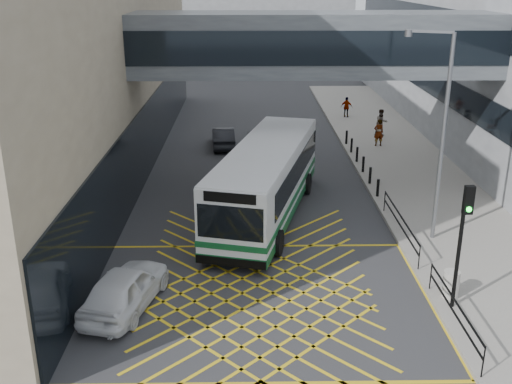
{
  "coord_description": "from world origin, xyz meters",
  "views": [
    {
      "loc": [
        -0.35,
        -18.32,
        10.71
      ],
      "look_at": [
        0.0,
        4.0,
        2.6
      ],
      "focal_mm": 42.0,
      "sensor_mm": 36.0,
      "label": 1
    }
  ],
  "objects_px": {
    "traffic_light": "(463,230)",
    "litter_bin": "(451,284)",
    "street_lamp": "(439,125)",
    "pedestrian_c": "(347,107)",
    "bus": "(267,179)",
    "car_dark": "(223,137)",
    "pedestrian_b": "(381,123)",
    "car_white": "(125,288)",
    "car_silver": "(263,137)",
    "pedestrian_a": "(379,133)"
  },
  "relations": [
    {
      "from": "street_lamp",
      "to": "pedestrian_c",
      "type": "relative_size",
      "value": 5.42
    },
    {
      "from": "pedestrian_b",
      "to": "traffic_light",
      "type": "bearing_deg",
      "value": -106.69
    },
    {
      "from": "car_silver",
      "to": "bus",
      "type": "bearing_deg",
      "value": 84.92
    },
    {
      "from": "car_silver",
      "to": "litter_bin",
      "type": "xyz_separation_m",
      "value": [
        5.99,
        -20.04,
        -0.03
      ]
    },
    {
      "from": "street_lamp",
      "to": "litter_bin",
      "type": "distance_m",
      "value": 6.74
    },
    {
      "from": "bus",
      "to": "car_white",
      "type": "bearing_deg",
      "value": -106.93
    },
    {
      "from": "street_lamp",
      "to": "pedestrian_a",
      "type": "xyz_separation_m",
      "value": [
        0.88,
        14.51,
        -3.99
      ]
    },
    {
      "from": "car_silver",
      "to": "pedestrian_c",
      "type": "height_order",
      "value": "pedestrian_c"
    },
    {
      "from": "bus",
      "to": "car_dark",
      "type": "xyz_separation_m",
      "value": [
        -2.47,
        12.06,
        -1.17
      ]
    },
    {
      "from": "car_dark",
      "to": "pedestrian_c",
      "type": "bearing_deg",
      "value": -144.41
    },
    {
      "from": "car_dark",
      "to": "litter_bin",
      "type": "bearing_deg",
      "value": 108.54
    },
    {
      "from": "pedestrian_c",
      "to": "car_dark",
      "type": "bearing_deg",
      "value": 61.32
    },
    {
      "from": "traffic_light",
      "to": "litter_bin",
      "type": "bearing_deg",
      "value": 78.31
    },
    {
      "from": "car_silver",
      "to": "pedestrian_c",
      "type": "distance_m",
      "value": 10.48
    },
    {
      "from": "car_silver",
      "to": "traffic_light",
      "type": "distance_m",
      "value": 21.74
    },
    {
      "from": "car_white",
      "to": "pedestrian_b",
      "type": "distance_m",
      "value": 26.2
    },
    {
      "from": "pedestrian_a",
      "to": "pedestrian_c",
      "type": "xyz_separation_m",
      "value": [
        -0.75,
        8.43,
        -0.1
      ]
    },
    {
      "from": "pedestrian_a",
      "to": "bus",
      "type": "bearing_deg",
      "value": 47.25
    },
    {
      "from": "car_dark",
      "to": "pedestrian_b",
      "type": "xyz_separation_m",
      "value": [
        10.89,
        2.14,
        0.42
      ]
    },
    {
      "from": "pedestrian_b",
      "to": "car_white",
      "type": "bearing_deg",
      "value": -131.65
    },
    {
      "from": "bus",
      "to": "car_silver",
      "type": "distance_m",
      "value": 12.12
    },
    {
      "from": "car_dark",
      "to": "car_silver",
      "type": "relative_size",
      "value": 0.96
    },
    {
      "from": "street_lamp",
      "to": "litter_bin",
      "type": "height_order",
      "value": "street_lamp"
    },
    {
      "from": "pedestrian_a",
      "to": "pedestrian_c",
      "type": "height_order",
      "value": "pedestrian_a"
    },
    {
      "from": "pedestrian_a",
      "to": "pedestrian_b",
      "type": "relative_size",
      "value": 0.97
    },
    {
      "from": "car_dark",
      "to": "litter_bin",
      "type": "xyz_separation_m",
      "value": [
        8.59,
        -20.04,
        -0.01
      ]
    },
    {
      "from": "car_silver",
      "to": "litter_bin",
      "type": "height_order",
      "value": "car_silver"
    },
    {
      "from": "litter_bin",
      "to": "bus",
      "type": "bearing_deg",
      "value": 127.49
    },
    {
      "from": "street_lamp",
      "to": "litter_bin",
      "type": "relative_size",
      "value": 8.75
    },
    {
      "from": "car_dark",
      "to": "pedestrian_b",
      "type": "distance_m",
      "value": 11.1
    },
    {
      "from": "bus",
      "to": "pedestrian_a",
      "type": "height_order",
      "value": "bus"
    },
    {
      "from": "bus",
      "to": "pedestrian_a",
      "type": "relative_size",
      "value": 7.05
    },
    {
      "from": "traffic_light",
      "to": "street_lamp",
      "type": "height_order",
      "value": "street_lamp"
    },
    {
      "from": "litter_bin",
      "to": "pedestrian_a",
      "type": "relative_size",
      "value": 0.55
    },
    {
      "from": "car_dark",
      "to": "pedestrian_c",
      "type": "distance_m",
      "value": 12.33
    },
    {
      "from": "car_white",
      "to": "street_lamp",
      "type": "bearing_deg",
      "value": -141.92
    },
    {
      "from": "car_white",
      "to": "pedestrian_c",
      "type": "distance_m",
      "value": 30.74
    },
    {
      "from": "bus",
      "to": "traffic_light",
      "type": "xyz_separation_m",
      "value": [
        6.0,
        -8.74,
        1.19
      ]
    },
    {
      "from": "car_white",
      "to": "street_lamp",
      "type": "distance_m",
      "value": 13.71
    },
    {
      "from": "car_silver",
      "to": "traffic_light",
      "type": "bearing_deg",
      "value": 101.31
    },
    {
      "from": "car_white",
      "to": "car_dark",
      "type": "relative_size",
      "value": 1.14
    },
    {
      "from": "litter_bin",
      "to": "pedestrian_c",
      "type": "distance_m",
      "value": 28.02
    },
    {
      "from": "pedestrian_b",
      "to": "pedestrian_c",
      "type": "xyz_separation_m",
      "value": [
        -1.48,
        5.83,
        -0.13
      ]
    },
    {
      "from": "bus",
      "to": "street_lamp",
      "type": "bearing_deg",
      "value": -8.58
    },
    {
      "from": "car_white",
      "to": "car_silver",
      "type": "bearing_deg",
      "value": -90.55
    },
    {
      "from": "bus",
      "to": "car_white",
      "type": "height_order",
      "value": "bus"
    },
    {
      "from": "car_dark",
      "to": "pedestrian_c",
      "type": "xyz_separation_m",
      "value": [
        9.41,
        7.97,
        0.29
      ]
    },
    {
      "from": "car_silver",
      "to": "traffic_light",
      "type": "xyz_separation_m",
      "value": [
        5.87,
        -20.8,
        2.34
      ]
    },
    {
      "from": "traffic_light",
      "to": "litter_bin",
      "type": "xyz_separation_m",
      "value": [
        0.12,
        0.76,
        -2.37
      ]
    },
    {
      "from": "pedestrian_c",
      "to": "car_white",
      "type": "bearing_deg",
      "value": 88.07
    }
  ]
}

